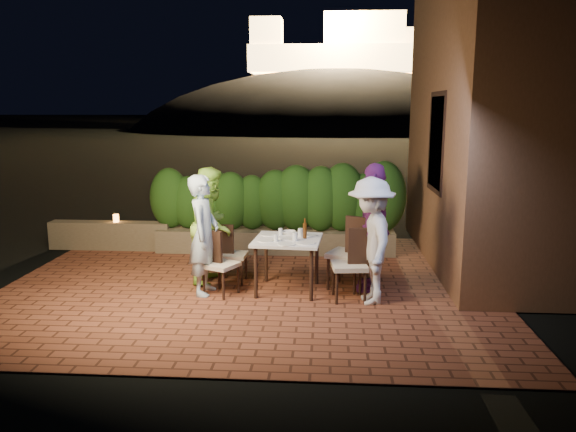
# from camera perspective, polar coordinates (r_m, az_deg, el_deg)

# --- Properties ---
(ground) EXTENTS (400.00, 400.00, 0.00)m
(ground) POSITION_cam_1_polar(r_m,az_deg,el_deg) (7.88, -4.35, -7.95)
(ground) COLOR black
(ground) RESTS_ON ground
(terrace_floor) EXTENTS (7.00, 6.00, 0.15)m
(terrace_floor) POSITION_cam_1_polar(r_m,az_deg,el_deg) (8.37, -3.85, -7.20)
(terrace_floor) COLOR brown
(terrace_floor) RESTS_ON ground
(building_wall) EXTENTS (1.60, 5.00, 5.00)m
(building_wall) POSITION_cam_1_polar(r_m,az_deg,el_deg) (9.70, 19.20, 10.18)
(building_wall) COLOR brown
(building_wall) RESTS_ON ground
(window_pane) EXTENTS (0.08, 1.00, 1.40)m
(window_pane) POSITION_cam_1_polar(r_m,az_deg,el_deg) (9.05, 15.01, 7.23)
(window_pane) COLOR black
(window_pane) RESTS_ON building_wall
(window_frame) EXTENTS (0.06, 1.15, 1.55)m
(window_frame) POSITION_cam_1_polar(r_m,az_deg,el_deg) (9.05, 14.95, 7.23)
(window_frame) COLOR black
(window_frame) RESTS_ON building_wall
(planter) EXTENTS (4.20, 0.55, 0.40)m
(planter) POSITION_cam_1_polar(r_m,az_deg,el_deg) (9.99, -1.32, -2.53)
(planter) COLOR brown
(planter) RESTS_ON ground
(hedge) EXTENTS (4.00, 0.70, 1.10)m
(hedge) POSITION_cam_1_polar(r_m,az_deg,el_deg) (9.85, -1.34, 1.72)
(hedge) COLOR #1D4312
(hedge) RESTS_ON planter
(parapet) EXTENTS (2.20, 0.30, 0.50)m
(parapet) POSITION_cam_1_polar(r_m,az_deg,el_deg) (10.68, -17.57, -1.89)
(parapet) COLOR brown
(parapet) RESTS_ON ground
(hill) EXTENTS (52.00, 40.00, 22.00)m
(hill) POSITION_cam_1_polar(r_m,az_deg,el_deg) (67.70, 4.79, 5.36)
(hill) COLOR black
(hill) RESTS_ON ground
(fortress) EXTENTS (26.00, 8.00, 8.00)m
(fortress) POSITION_cam_1_polar(r_m,az_deg,el_deg) (67.85, 4.99, 17.64)
(fortress) COLOR #FFCC7A
(fortress) RESTS_ON hill
(dining_table) EXTENTS (0.97, 0.97, 0.75)m
(dining_table) POSITION_cam_1_polar(r_m,az_deg,el_deg) (7.84, -0.05, -4.99)
(dining_table) COLOR white
(dining_table) RESTS_ON ground
(plate_nw) EXTENTS (0.21, 0.21, 0.01)m
(plate_nw) POSITION_cam_1_polar(r_m,az_deg,el_deg) (7.61, -2.30, -2.53)
(plate_nw) COLOR white
(plate_nw) RESTS_ON dining_table
(plate_sw) EXTENTS (0.21, 0.21, 0.01)m
(plate_sw) POSITION_cam_1_polar(r_m,az_deg,el_deg) (7.97, -1.98, -1.91)
(plate_sw) COLOR white
(plate_sw) RESTS_ON dining_table
(plate_ne) EXTENTS (0.24, 0.24, 0.01)m
(plate_ne) POSITION_cam_1_polar(r_m,az_deg,el_deg) (7.48, 1.82, -2.75)
(plate_ne) COLOR white
(plate_ne) RESTS_ON dining_table
(plate_se) EXTENTS (0.20, 0.20, 0.01)m
(plate_se) POSITION_cam_1_polar(r_m,az_deg,el_deg) (7.94, 2.26, -1.96)
(plate_se) COLOR white
(plate_se) RESTS_ON dining_table
(plate_centre) EXTENTS (0.22, 0.22, 0.01)m
(plate_centre) POSITION_cam_1_polar(r_m,az_deg,el_deg) (7.75, -0.14, -2.27)
(plate_centre) COLOR white
(plate_centre) RESTS_ON dining_table
(plate_front) EXTENTS (0.24, 0.24, 0.01)m
(plate_front) POSITION_cam_1_polar(r_m,az_deg,el_deg) (7.42, -0.15, -2.87)
(plate_front) COLOR white
(plate_front) RESTS_ON dining_table
(glass_nw) EXTENTS (0.06, 0.06, 0.10)m
(glass_nw) POSITION_cam_1_polar(r_m,az_deg,el_deg) (7.58, -1.25, -2.23)
(glass_nw) COLOR silver
(glass_nw) RESTS_ON dining_table
(glass_sw) EXTENTS (0.06, 0.06, 0.10)m
(glass_sw) POSITION_cam_1_polar(r_m,az_deg,el_deg) (7.96, -0.77, -1.59)
(glass_sw) COLOR silver
(glass_sw) RESTS_ON dining_table
(glass_ne) EXTENTS (0.07, 0.07, 0.12)m
(glass_ne) POSITION_cam_1_polar(r_m,az_deg,el_deg) (7.62, 0.72, -2.09)
(glass_ne) COLOR silver
(glass_ne) RESTS_ON dining_table
(glass_se) EXTENTS (0.07, 0.07, 0.12)m
(glass_se) POSITION_cam_1_polar(r_m,az_deg,el_deg) (7.86, 1.26, -1.69)
(glass_se) COLOR silver
(glass_se) RESTS_ON dining_table
(beer_bottle) EXTENTS (0.05, 0.05, 0.28)m
(beer_bottle) POSITION_cam_1_polar(r_m,az_deg,el_deg) (7.74, 1.72, -1.28)
(beer_bottle) COLOR #46240B
(beer_bottle) RESTS_ON dining_table
(bowl) EXTENTS (0.19, 0.19, 0.05)m
(bowl) POSITION_cam_1_polar(r_m,az_deg,el_deg) (8.03, 0.12, -1.68)
(bowl) COLOR white
(bowl) RESTS_ON dining_table
(chair_left_front) EXTENTS (0.55, 0.55, 0.88)m
(chair_left_front) POSITION_cam_1_polar(r_m,az_deg,el_deg) (7.73, -6.85, -4.80)
(chair_left_front) COLOR black
(chair_left_front) RESTS_ON ground
(chair_left_back) EXTENTS (0.42, 0.42, 0.86)m
(chair_left_back) POSITION_cam_1_polar(r_m,az_deg,el_deg) (8.25, -5.65, -3.83)
(chair_left_back) COLOR black
(chair_left_back) RESTS_ON ground
(chair_right_front) EXTENTS (0.50, 0.50, 0.98)m
(chair_right_front) POSITION_cam_1_polar(r_m,az_deg,el_deg) (7.50, 6.24, -4.89)
(chair_right_front) COLOR black
(chair_right_front) RESTS_ON ground
(chair_right_back) EXTENTS (0.64, 0.64, 1.05)m
(chair_right_back) POSITION_cam_1_polar(r_m,az_deg,el_deg) (7.96, 6.02, -3.69)
(chair_right_back) COLOR black
(chair_right_back) RESTS_ON ground
(diner_blue) EXTENTS (0.43, 0.62, 1.65)m
(diner_blue) POSITION_cam_1_polar(r_m,az_deg,el_deg) (7.72, -8.55, -1.91)
(diner_blue) COLOR #ADCADF
(diner_blue) RESTS_ON ground
(diner_green) EXTENTS (0.73, 0.89, 1.69)m
(diner_green) POSITION_cam_1_polar(r_m,az_deg,el_deg) (8.27, -7.74, -0.89)
(diner_green) COLOR #A3E347
(diner_green) RESTS_ON ground
(diner_white) EXTENTS (0.74, 1.14, 1.66)m
(diner_white) POSITION_cam_1_polar(r_m,az_deg,el_deg) (7.37, 8.41, -2.50)
(diner_white) COLOR silver
(diner_white) RESTS_ON ground
(diner_purple) EXTENTS (0.60, 1.11, 1.79)m
(diner_purple) POSITION_cam_1_polar(r_m,az_deg,el_deg) (7.87, 8.73, -1.14)
(diner_purple) COLOR #712674
(diner_purple) RESTS_ON ground
(parapet_lamp) EXTENTS (0.10, 0.10, 0.14)m
(parapet_lamp) POSITION_cam_1_polar(r_m,az_deg,el_deg) (10.58, -17.07, -0.22)
(parapet_lamp) COLOR orange
(parapet_lamp) RESTS_ON parapet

